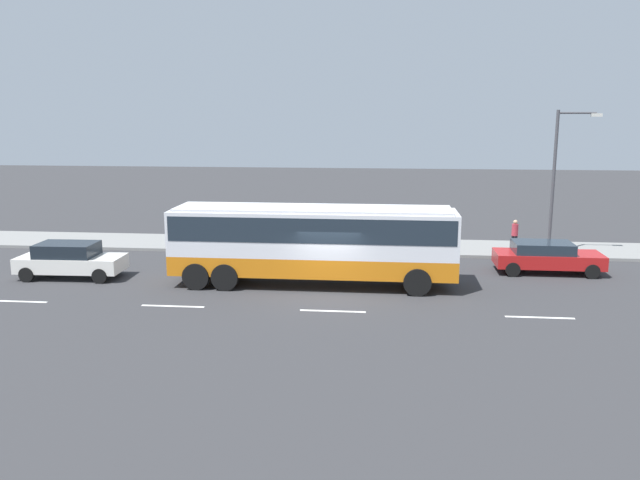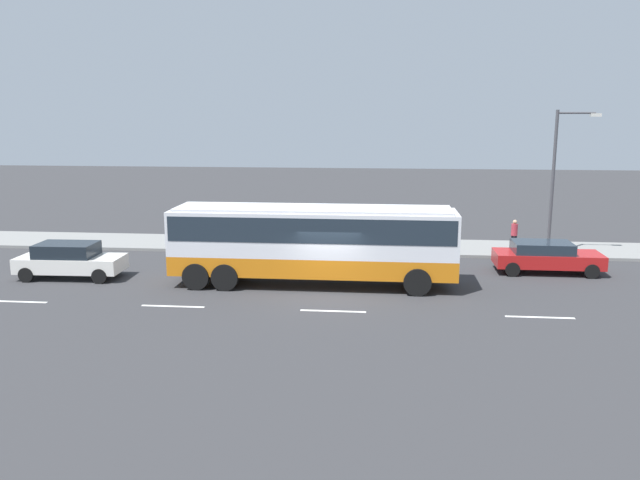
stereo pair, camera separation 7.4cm
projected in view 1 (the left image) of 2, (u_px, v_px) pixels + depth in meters
ground_plane at (328, 294)px, 25.33m from camera, size 120.00×120.00×0.00m
sidewalk_curb at (343, 246)px, 34.21m from camera, size 80.00×4.00×0.15m
lane_centreline at (177, 306)px, 23.72m from camera, size 28.13×0.16×0.01m
coach_bus at (313, 237)px, 26.30m from camera, size 11.74×2.70×3.29m
car_red_compact at (546, 256)px, 28.60m from camera, size 4.68×1.99×1.40m
car_white_minivan at (70, 260)px, 27.72m from camera, size 4.55×1.99×1.54m
pedestrian_near_curb at (515, 233)px, 32.45m from camera, size 0.32×0.32×1.60m
street_lamp at (559, 172)px, 31.10m from camera, size 2.11×0.24×7.09m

